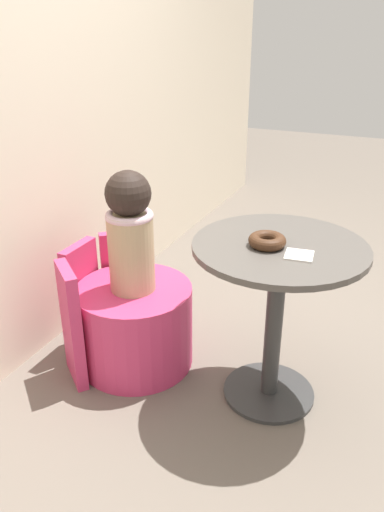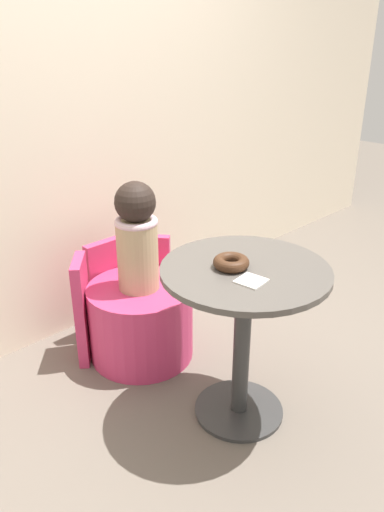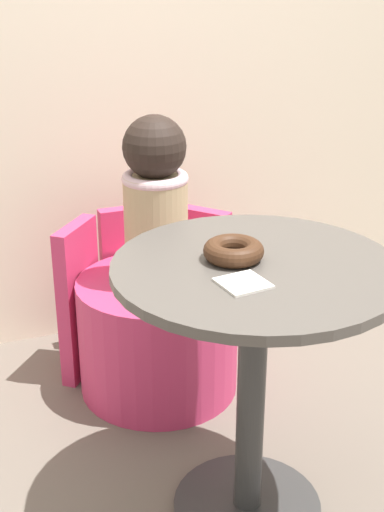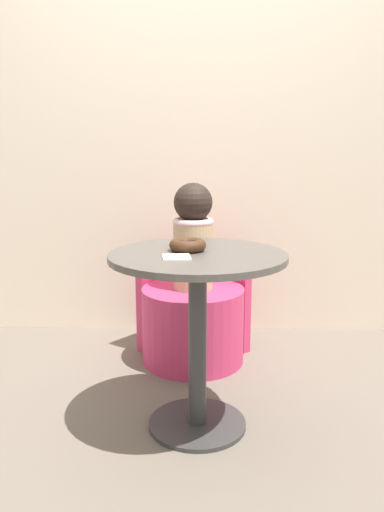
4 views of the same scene
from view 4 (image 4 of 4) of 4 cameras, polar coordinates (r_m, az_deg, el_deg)
name	(u,v)px [view 4 (image 4 of 4)]	position (r m, az deg, el deg)	size (l,w,h in m)	color
ground_plane	(199,420)	(2.19, 0.84, -18.22)	(12.00, 12.00, 0.00)	#665B51
back_wall	(201,133)	(3.03, 1.08, 13.84)	(6.00, 0.06, 2.40)	beige
round_table	(198,301)	(1.94, 0.64, -5.22)	(0.68, 0.68, 0.72)	#333333
tub_chair	(193,325)	(2.66, 0.12, -7.84)	(0.54, 0.54, 0.40)	#C63360
booth_backrest	(194,298)	(2.85, 0.21, -4.79)	(0.63, 0.23, 0.56)	#C63360
child_figure	(193,236)	(2.54, 0.12, 2.30)	(0.21, 0.21, 0.55)	tan
donut	(188,245)	(1.92, -0.50, 1.25)	(0.14, 0.14, 0.05)	#3D2314
paper_napkin	(177,257)	(1.80, -1.78, -0.13)	(0.11, 0.11, 0.01)	silver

